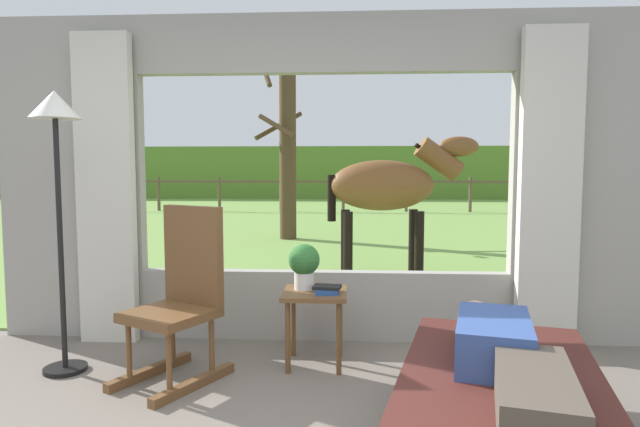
{
  "coord_description": "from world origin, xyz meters",
  "views": [
    {
      "loc": [
        0.21,
        -1.91,
        1.36
      ],
      "look_at": [
        0.0,
        1.8,
        1.05
      ],
      "focal_mm": 29.77,
      "sensor_mm": 36.0,
      "label": 1
    }
  ],
  "objects_px": {
    "rocking_chair": "(182,295)",
    "potted_plant": "(304,263)",
    "recliner_sofa": "(500,416)",
    "pasture_tree": "(287,153)",
    "horse": "(389,187)",
    "floor_lamp_left": "(56,146)",
    "book_stack": "(327,289)",
    "side_table": "(315,305)",
    "reclining_person": "(505,356)"
  },
  "relations": [
    {
      "from": "side_table",
      "to": "book_stack",
      "type": "bearing_deg",
      "value": -36.77
    },
    {
      "from": "recliner_sofa",
      "to": "rocking_chair",
      "type": "relative_size",
      "value": 1.67
    },
    {
      "from": "horse",
      "to": "pasture_tree",
      "type": "height_order",
      "value": "pasture_tree"
    },
    {
      "from": "book_stack",
      "to": "pasture_tree",
      "type": "bearing_deg",
      "value": 99.1
    },
    {
      "from": "rocking_chair",
      "to": "book_stack",
      "type": "relative_size",
      "value": 5.62
    },
    {
      "from": "pasture_tree",
      "to": "book_stack",
      "type": "bearing_deg",
      "value": -80.9
    },
    {
      "from": "reclining_person",
      "to": "pasture_tree",
      "type": "height_order",
      "value": "pasture_tree"
    },
    {
      "from": "recliner_sofa",
      "to": "book_stack",
      "type": "height_order",
      "value": "book_stack"
    },
    {
      "from": "horse",
      "to": "reclining_person",
      "type": "bearing_deg",
      "value": -2.78
    },
    {
      "from": "potted_plant",
      "to": "side_table",
      "type": "bearing_deg",
      "value": -36.87
    },
    {
      "from": "side_table",
      "to": "floor_lamp_left",
      "type": "distance_m",
      "value": 2.01
    },
    {
      "from": "reclining_person",
      "to": "book_stack",
      "type": "relative_size",
      "value": 7.16
    },
    {
      "from": "reclining_person",
      "to": "side_table",
      "type": "height_order",
      "value": "reclining_person"
    },
    {
      "from": "potted_plant",
      "to": "floor_lamp_left",
      "type": "height_order",
      "value": "floor_lamp_left"
    },
    {
      "from": "reclining_person",
      "to": "side_table",
      "type": "bearing_deg",
      "value": 141.12
    },
    {
      "from": "floor_lamp_left",
      "to": "pasture_tree",
      "type": "bearing_deg",
      "value": 84.05
    },
    {
      "from": "potted_plant",
      "to": "book_stack",
      "type": "distance_m",
      "value": 0.26
    },
    {
      "from": "side_table",
      "to": "book_stack",
      "type": "relative_size",
      "value": 2.61
    },
    {
      "from": "rocking_chair",
      "to": "side_table",
      "type": "bearing_deg",
      "value": 45.95
    },
    {
      "from": "side_table",
      "to": "horse",
      "type": "relative_size",
      "value": 0.29
    },
    {
      "from": "recliner_sofa",
      "to": "floor_lamp_left",
      "type": "relative_size",
      "value": 1.0
    },
    {
      "from": "floor_lamp_left",
      "to": "recliner_sofa",
      "type": "bearing_deg",
      "value": -20.31
    },
    {
      "from": "side_table",
      "to": "horse",
      "type": "xyz_separation_m",
      "value": [
        0.7,
        2.75,
        0.73
      ]
    },
    {
      "from": "pasture_tree",
      "to": "potted_plant",
      "type": "bearing_deg",
      "value": -82.16
    },
    {
      "from": "floor_lamp_left",
      "to": "pasture_tree",
      "type": "xyz_separation_m",
      "value": [
        0.7,
        6.77,
        0.17
      ]
    },
    {
      "from": "side_table",
      "to": "horse",
      "type": "bearing_deg",
      "value": 75.66
    },
    {
      "from": "reclining_person",
      "to": "book_stack",
      "type": "height_order",
      "value": "reclining_person"
    },
    {
      "from": "reclining_person",
      "to": "rocking_chair",
      "type": "xyz_separation_m",
      "value": [
        -1.79,
        0.96,
        0.02
      ]
    },
    {
      "from": "rocking_chair",
      "to": "potted_plant",
      "type": "xyz_separation_m",
      "value": [
        0.77,
        0.33,
        0.16
      ]
    },
    {
      "from": "floor_lamp_left",
      "to": "book_stack",
      "type": "bearing_deg",
      "value": 4.81
    },
    {
      "from": "reclining_person",
      "to": "recliner_sofa",
      "type": "bearing_deg",
      "value": 103.75
    },
    {
      "from": "rocking_chair",
      "to": "side_table",
      "type": "distance_m",
      "value": 0.9
    },
    {
      "from": "reclining_person",
      "to": "horse",
      "type": "xyz_separation_m",
      "value": [
        -0.24,
        3.98,
        0.63
      ]
    },
    {
      "from": "potted_plant",
      "to": "rocking_chair",
      "type": "bearing_deg",
      "value": -157.01
    },
    {
      "from": "side_table",
      "to": "potted_plant",
      "type": "relative_size",
      "value": 1.63
    },
    {
      "from": "book_stack",
      "to": "floor_lamp_left",
      "type": "relative_size",
      "value": 0.11
    },
    {
      "from": "reclining_person",
      "to": "floor_lamp_left",
      "type": "relative_size",
      "value": 0.76
    },
    {
      "from": "recliner_sofa",
      "to": "horse",
      "type": "height_order",
      "value": "horse"
    },
    {
      "from": "recliner_sofa",
      "to": "rocking_chair",
      "type": "xyz_separation_m",
      "value": [
        -1.79,
        0.91,
        0.33
      ]
    },
    {
      "from": "book_stack",
      "to": "floor_lamp_left",
      "type": "distance_m",
      "value": 2.01
    },
    {
      "from": "potted_plant",
      "to": "horse",
      "type": "height_order",
      "value": "horse"
    },
    {
      "from": "rocking_chair",
      "to": "pasture_tree",
      "type": "height_order",
      "value": "pasture_tree"
    },
    {
      "from": "pasture_tree",
      "to": "horse",
      "type": "bearing_deg",
      "value": -66.19
    },
    {
      "from": "reclining_person",
      "to": "potted_plant",
      "type": "relative_size",
      "value": 4.45
    },
    {
      "from": "pasture_tree",
      "to": "side_table",
      "type": "bearing_deg",
      "value": -81.54
    },
    {
      "from": "recliner_sofa",
      "to": "pasture_tree",
      "type": "relative_size",
      "value": 0.49
    },
    {
      "from": "floor_lamp_left",
      "to": "reclining_person",
      "type": "bearing_deg",
      "value": -21.24
    },
    {
      "from": "recliner_sofa",
      "to": "pasture_tree",
      "type": "xyz_separation_m",
      "value": [
        -1.91,
        7.73,
        1.46
      ]
    },
    {
      "from": "side_table",
      "to": "pasture_tree",
      "type": "bearing_deg",
      "value": 98.46
    },
    {
      "from": "potted_plant",
      "to": "book_stack",
      "type": "height_order",
      "value": "potted_plant"
    }
  ]
}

